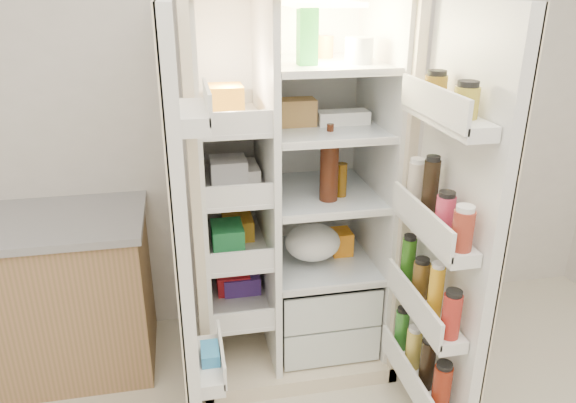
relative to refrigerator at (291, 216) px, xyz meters
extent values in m
cube|color=silver|center=(-0.08, 0.35, 0.61)|extent=(4.00, 0.02, 2.70)
cube|color=beige|center=(-0.02, 0.28, 0.16)|extent=(0.92, 0.04, 1.80)
cube|color=beige|center=(-0.46, -0.05, 0.16)|extent=(0.04, 0.70, 1.80)
cube|color=beige|center=(0.42, -0.05, 0.16)|extent=(0.04, 0.70, 1.80)
cube|color=beige|center=(-0.02, -0.05, -0.70)|extent=(0.92, 0.70, 0.08)
cube|color=silver|center=(-0.02, 0.25, 0.18)|extent=(0.84, 0.02, 1.68)
cube|color=silver|center=(-0.43, -0.05, 0.18)|extent=(0.02, 0.62, 1.68)
cube|color=silver|center=(0.39, -0.05, 0.18)|extent=(0.02, 0.62, 1.68)
cube|color=silver|center=(-0.13, -0.05, 0.18)|extent=(0.03, 0.62, 1.68)
cube|color=silver|center=(0.14, -0.07, -0.56)|extent=(0.47, 0.52, 0.19)
cube|color=silver|center=(0.14, -0.07, -0.36)|extent=(0.47, 0.52, 0.19)
cube|color=#FFD18C|center=(0.14, 0.00, 0.98)|extent=(0.30, 0.30, 0.02)
cube|color=silver|center=(-0.28, -0.05, -0.39)|extent=(0.28, 0.58, 0.02)
cube|color=silver|center=(-0.28, -0.05, -0.09)|extent=(0.28, 0.58, 0.02)
cube|color=silver|center=(-0.28, -0.05, 0.21)|extent=(0.28, 0.58, 0.02)
cube|color=silver|center=(-0.28, -0.05, 0.51)|extent=(0.28, 0.58, 0.02)
cube|color=white|center=(0.14, -0.05, -0.22)|extent=(0.49, 0.58, 0.01)
cube|color=white|center=(0.14, -0.05, 0.14)|extent=(0.49, 0.58, 0.01)
cube|color=white|center=(0.14, -0.05, 0.46)|extent=(0.49, 0.58, 0.02)
cube|color=white|center=(0.14, -0.05, 0.74)|extent=(0.49, 0.58, 0.02)
cube|color=red|center=(-0.28, -0.05, -0.33)|extent=(0.16, 0.20, 0.10)
cube|color=#28954C|center=(-0.28, -0.05, -0.02)|extent=(0.14, 0.18, 0.12)
cube|color=white|center=(-0.28, -0.05, 0.25)|extent=(0.20, 0.22, 0.07)
cube|color=orange|center=(-0.28, -0.05, 0.59)|extent=(0.15, 0.16, 0.14)
cube|color=#5F37A7|center=(-0.28, -0.05, -0.34)|extent=(0.18, 0.20, 0.09)
cube|color=orange|center=(-0.28, -0.05, -0.03)|extent=(0.14, 0.18, 0.10)
cube|color=silver|center=(-0.28, -0.05, 0.28)|extent=(0.16, 0.16, 0.12)
sphere|color=orange|center=(0.01, -0.15, -0.62)|extent=(0.07, 0.07, 0.07)
sphere|color=orange|center=(0.10, -0.11, -0.62)|extent=(0.07, 0.07, 0.07)
sphere|color=orange|center=(0.20, -0.15, -0.62)|extent=(0.07, 0.07, 0.07)
sphere|color=orange|center=(0.06, -0.01, -0.62)|extent=(0.07, 0.07, 0.07)
ellipsoid|color=#3A6F25|center=(0.14, -0.05, -0.34)|extent=(0.26, 0.24, 0.11)
cylinder|color=#421B0E|center=(0.14, -0.16, 0.27)|extent=(0.08, 0.08, 0.26)
cylinder|color=brown|center=(0.21, -0.13, 0.22)|extent=(0.05, 0.05, 0.16)
cube|color=#268C32|center=(0.04, -0.13, 0.86)|extent=(0.08, 0.08, 0.23)
cylinder|color=silver|center=(0.26, -0.13, 0.80)|extent=(0.12, 0.12, 0.11)
cylinder|color=#A16825|center=(0.17, 0.07, 0.79)|extent=(0.08, 0.08, 0.10)
cube|color=white|center=(0.23, -0.05, 0.49)|extent=(0.23, 0.10, 0.06)
cube|color=#A07640|center=(0.00, -0.03, 0.52)|extent=(0.19, 0.11, 0.12)
ellipsoid|color=silver|center=(0.09, -0.11, -0.13)|extent=(0.27, 0.24, 0.17)
cube|color=orange|center=(0.26, -0.01, -0.16)|extent=(0.10, 0.12, 0.12)
cube|color=silver|center=(-0.52, -0.60, 0.16)|extent=(0.05, 0.40, 1.72)
cube|color=beige|center=(-0.54, -0.60, 0.16)|extent=(0.01, 0.40, 1.72)
cube|color=silver|center=(-0.45, -0.60, -0.34)|extent=(0.09, 0.32, 0.06)
cube|color=silver|center=(-0.45, -0.60, 0.66)|extent=(0.09, 0.32, 0.06)
cube|color=#338CCC|center=(-0.45, -0.60, -0.31)|extent=(0.07, 0.12, 0.10)
cube|color=silver|center=(0.48, -0.69, 0.16)|extent=(0.05, 0.58, 1.72)
cube|color=beige|center=(0.51, -0.69, 0.16)|extent=(0.01, 0.58, 1.72)
cube|color=silver|center=(0.40, -0.69, -0.48)|extent=(0.11, 0.50, 0.05)
cube|color=silver|center=(0.40, -0.69, -0.14)|extent=(0.11, 0.50, 0.05)
cube|color=silver|center=(0.40, -0.69, 0.21)|extent=(0.11, 0.50, 0.05)
cube|color=silver|center=(0.40, -0.69, 0.64)|extent=(0.11, 0.50, 0.05)
cylinder|color=maroon|center=(0.40, -0.89, -0.36)|extent=(0.07, 0.07, 0.20)
cylinder|color=black|center=(0.40, -0.76, -0.35)|extent=(0.06, 0.06, 0.22)
cylinder|color=gold|center=(0.40, -0.63, -0.37)|extent=(0.06, 0.06, 0.18)
cylinder|color=#2F7A28|center=(0.40, -0.50, -0.36)|extent=(0.06, 0.06, 0.19)
cylinder|color=maroon|center=(0.40, -0.89, -0.03)|extent=(0.07, 0.07, 0.17)
cylinder|color=gold|center=(0.40, -0.76, -0.01)|extent=(0.06, 0.06, 0.21)
cylinder|color=brown|center=(0.40, -0.63, -0.04)|extent=(0.07, 0.07, 0.16)
cylinder|color=#296517|center=(0.40, -0.50, -0.02)|extent=(0.06, 0.06, 0.20)
cylinder|color=maroon|center=(0.40, -0.89, 0.30)|extent=(0.07, 0.07, 0.14)
cylinder|color=#C2324E|center=(0.40, -0.76, 0.30)|extent=(0.07, 0.07, 0.14)
cylinder|color=black|center=(0.40, -0.63, 0.35)|extent=(0.06, 0.06, 0.23)
cylinder|color=beige|center=(0.40, -0.50, 0.32)|extent=(0.06, 0.06, 0.18)
cylinder|color=#A29028|center=(0.40, -0.81, 0.71)|extent=(0.08, 0.08, 0.10)
cylinder|color=olive|center=(0.40, -0.59, 0.71)|extent=(0.08, 0.08, 0.10)
cube|color=#996E4C|center=(-1.25, 0.06, -0.36)|extent=(1.07, 0.55, 0.77)
cube|color=gray|center=(-1.25, 0.06, 0.04)|extent=(1.11, 0.59, 0.04)
camera|label=1|loc=(-0.49, -2.38, 1.07)|focal=34.00mm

